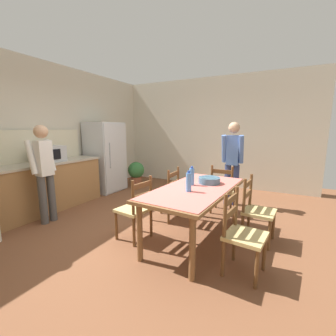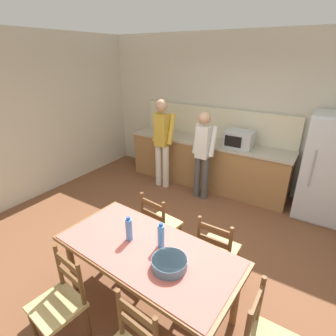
# 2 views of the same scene
# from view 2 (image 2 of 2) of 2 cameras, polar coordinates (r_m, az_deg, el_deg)

# --- Properties ---
(ground_plane) EXTENTS (8.32, 8.32, 0.00)m
(ground_plane) POSITION_cam_2_polar(r_m,az_deg,el_deg) (3.65, 2.93, -19.78)
(ground_plane) COLOR brown
(wall_back) EXTENTS (6.52, 0.12, 2.90)m
(wall_back) POSITION_cam_2_polar(r_m,az_deg,el_deg) (5.25, 18.12, 10.89)
(wall_back) COLOR beige
(wall_back) RESTS_ON ground
(wall_left) EXTENTS (0.12, 5.20, 2.90)m
(wall_left) POSITION_cam_2_polar(r_m,az_deg,el_deg) (5.20, -30.04, 8.80)
(wall_left) COLOR beige
(wall_left) RESTS_ON ground
(kitchen_counter) EXTENTS (3.24, 0.66, 0.93)m
(kitchen_counter) POSITION_cam_2_polar(r_m,az_deg,el_deg) (5.37, 8.27, 1.09)
(kitchen_counter) COLOR #9E7042
(kitchen_counter) RESTS_ON ground
(counter_splashback) EXTENTS (3.20, 0.03, 0.60)m
(counter_splashback) POSITION_cam_2_polar(r_m,az_deg,el_deg) (5.41, 10.16, 9.66)
(counter_splashback) COLOR beige
(counter_splashback) RESTS_ON kitchen_counter
(refrigerator) EXTENTS (0.81, 0.73, 1.71)m
(refrigerator) POSITION_cam_2_polar(r_m,az_deg,el_deg) (4.81, 31.90, -0.20)
(refrigerator) COLOR silver
(refrigerator) RESTS_ON ground
(microwave) EXTENTS (0.50, 0.39, 0.30)m
(microwave) POSITION_cam_2_polar(r_m,az_deg,el_deg) (4.94, 15.23, 6.08)
(microwave) COLOR #B2B7BC
(microwave) RESTS_ON kitchen_counter
(dining_table) EXTENTS (1.89, 1.00, 0.76)m
(dining_table) POSITION_cam_2_polar(r_m,az_deg,el_deg) (2.73, -4.59, -18.37)
(dining_table) COLOR brown
(dining_table) RESTS_ON ground
(bottle_near_centre) EXTENTS (0.07, 0.07, 0.27)m
(bottle_near_centre) POSITION_cam_2_polar(r_m,az_deg,el_deg) (2.72, -8.50, -13.05)
(bottle_near_centre) COLOR #4C8ED6
(bottle_near_centre) RESTS_ON dining_table
(bottle_off_centre) EXTENTS (0.07, 0.07, 0.27)m
(bottle_off_centre) POSITION_cam_2_polar(r_m,az_deg,el_deg) (2.61, -1.54, -14.52)
(bottle_off_centre) COLOR #4C8ED6
(bottle_off_centre) RESTS_ON dining_table
(serving_bowl) EXTENTS (0.32, 0.32, 0.09)m
(serving_bowl) POSITION_cam_2_polar(r_m,az_deg,el_deg) (2.45, 0.31, -19.90)
(serving_bowl) COLOR slate
(serving_bowl) RESTS_ON dining_table
(chair_side_near_left) EXTENTS (0.46, 0.45, 0.91)m
(chair_side_near_left) POSITION_cam_2_polar(r_m,az_deg,el_deg) (2.83, -22.40, -25.51)
(chair_side_near_left) COLOR brown
(chair_side_near_left) RESTS_ON ground
(chair_side_far_left) EXTENTS (0.47, 0.45, 0.91)m
(chair_side_far_left) POSITION_cam_2_polar(r_m,az_deg,el_deg) (3.52, -1.78, -12.19)
(chair_side_far_left) COLOR brown
(chair_side_far_left) RESTS_ON ground
(chair_side_far_right) EXTENTS (0.42, 0.40, 0.91)m
(chair_side_far_right) POSITION_cam_2_polar(r_m,az_deg,el_deg) (3.19, 10.63, -17.18)
(chair_side_far_right) COLOR brown
(chair_side_far_right) RESTS_ON ground
(person_at_sink) EXTENTS (0.44, 0.30, 1.75)m
(person_at_sink) POSITION_cam_2_polar(r_m,az_deg,el_deg) (5.09, -1.28, 6.21)
(person_at_sink) COLOR silver
(person_at_sink) RESTS_ON ground
(person_at_counter) EXTENTS (0.41, 0.28, 1.62)m
(person_at_counter) POSITION_cam_2_polar(r_m,az_deg,el_deg) (4.69, 7.59, 3.54)
(person_at_counter) COLOR #4C4C4C
(person_at_counter) RESTS_ON ground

